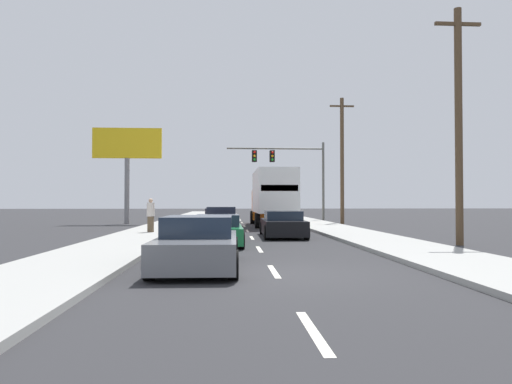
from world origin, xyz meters
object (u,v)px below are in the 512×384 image
(box_truck, at_px, (272,195))
(roadside_billboard, at_px, (127,153))
(car_red, at_px, (217,217))
(car_maroon, at_px, (221,220))
(car_green, at_px, (218,231))
(utility_pole_near, at_px, (459,123))
(pedestrian_near_corner, at_px, (151,215))
(car_gray, at_px, (198,244))
(car_black, at_px, (283,225))
(utility_pole_mid, at_px, (342,159))
(traffic_signal_mast, at_px, (283,162))

(box_truck, relative_size, roadside_billboard, 1.25)
(car_red, bearing_deg, box_truck, -32.80)
(car_maroon, distance_m, car_green, 8.17)
(box_truck, bearing_deg, utility_pole_near, -66.85)
(pedestrian_near_corner, bearing_deg, car_red, 72.88)
(car_red, distance_m, car_gray, 21.34)
(car_green, distance_m, utility_pole_near, 10.09)
(car_red, xyz_separation_m, car_maroon, (0.44, -7.18, 0.09))
(car_red, bearing_deg, car_green, -88.45)
(car_black, height_order, utility_pole_mid, utility_pole_mid)
(car_red, relative_size, box_truck, 0.47)
(car_black, bearing_deg, pedestrian_near_corner, 165.07)
(car_maroon, xyz_separation_m, utility_pole_mid, (8.78, 7.49, 4.18))
(car_maroon, height_order, traffic_signal_mast, traffic_signal_mast)
(pedestrian_near_corner, bearing_deg, utility_pole_near, -26.02)
(utility_pole_mid, distance_m, pedestrian_near_corner, 16.38)
(box_truck, height_order, utility_pole_near, utility_pole_near)
(car_maroon, relative_size, utility_pole_near, 0.46)
(box_truck, relative_size, utility_pole_near, 0.98)
(car_red, height_order, roadside_billboard, roadside_billboard)
(car_gray, bearing_deg, traffic_signal_mast, 78.53)
(roadside_billboard, bearing_deg, pedestrian_near_corner, -72.15)
(car_red, xyz_separation_m, car_gray, (0.07, -21.34, 0.06))
(box_truck, bearing_deg, car_red, 147.20)
(car_green, xyz_separation_m, utility_pole_mid, (8.81, 15.65, 4.27))
(utility_pole_near, bearing_deg, car_maroon, 135.96)
(traffic_signal_mast, distance_m, utility_pole_mid, 6.11)
(utility_pole_mid, relative_size, pedestrian_near_corner, 5.58)
(car_gray, bearing_deg, car_black, 71.33)
(car_black, height_order, traffic_signal_mast, traffic_signal_mast)
(car_gray, bearing_deg, utility_pole_near, 29.11)
(utility_pole_near, relative_size, utility_pole_mid, 0.97)
(traffic_signal_mast, bearing_deg, pedestrian_near_corner, -119.52)
(car_gray, height_order, utility_pole_mid, utility_pole_mid)
(traffic_signal_mast, height_order, roadside_billboard, roadside_billboard)
(box_truck, bearing_deg, car_gray, -101.11)
(utility_pole_near, height_order, pedestrian_near_corner, utility_pole_near)
(roadside_billboard, bearing_deg, traffic_signal_mast, 16.88)
(car_gray, relative_size, utility_pole_mid, 0.50)
(car_green, height_order, pedestrian_near_corner, pedestrian_near_corner)
(car_gray, bearing_deg, box_truck, 78.89)
(utility_pole_mid, bearing_deg, car_green, -119.37)
(car_green, height_order, utility_pole_near, utility_pole_near)
(utility_pole_near, bearing_deg, car_black, 144.40)
(car_gray, distance_m, traffic_signal_mast, 27.32)
(traffic_signal_mast, relative_size, utility_pole_near, 0.91)
(car_gray, bearing_deg, roadside_billboard, 106.50)
(car_maroon, relative_size, utility_pole_mid, 0.45)
(traffic_signal_mast, bearing_deg, roadside_billboard, -163.12)
(box_truck, relative_size, car_black, 1.94)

